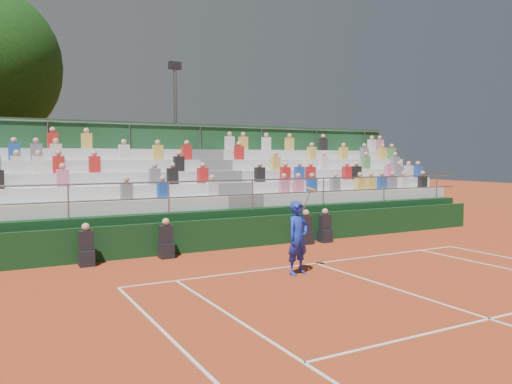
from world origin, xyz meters
TOP-DOWN VIEW (x-y plane):
  - ground at (0.00, 0.00)m, footprint 90.00×90.00m
  - courtside_wall at (0.00, 3.20)m, footprint 20.00×0.15m
  - line_officials at (-1.32, 2.75)m, footprint 8.46×0.40m
  - grandstand at (0.00, 6.44)m, footprint 20.00×5.20m
  - tennis_player at (-1.13, -0.81)m, footprint 0.92×0.62m
  - floodlight_mast at (0.19, 12.06)m, footprint 0.60×0.25m

SIDE VIEW (x-z plane):
  - ground at x=0.00m, z-range 0.00..0.00m
  - line_officials at x=-1.32m, z-range -0.12..1.07m
  - courtside_wall at x=0.00m, z-range 0.00..1.00m
  - tennis_player at x=-1.13m, z-range -0.17..2.05m
  - grandstand at x=0.00m, z-range -1.12..3.28m
  - floodlight_mast at x=0.19m, z-range 0.66..8.25m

